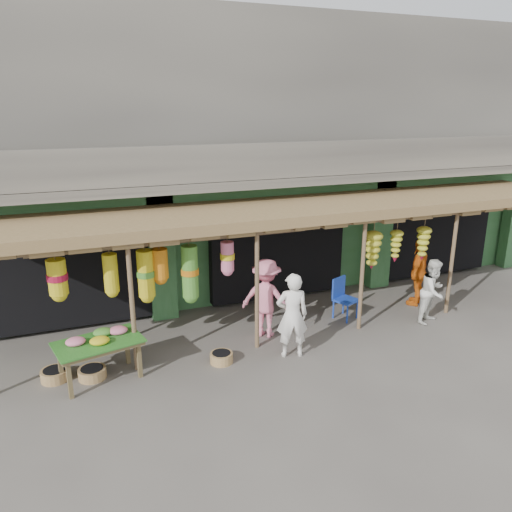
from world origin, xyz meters
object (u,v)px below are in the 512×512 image
object	(u,v)px
flower_table	(99,343)
person_shopper	(266,298)
person_right	(433,291)
person_vendor	(419,272)
blue_chair	(343,296)
person_front	(292,315)

from	to	relation	value
flower_table	person_shopper	distance (m)	3.61
person_right	person_vendor	world-z (taller)	person_vendor
person_right	blue_chair	bearing A→B (deg)	126.42
flower_table	blue_chair	xyz separation A→B (m)	(5.62, 0.82, -0.19)
person_front	person_shopper	size ratio (longest dim) A/B	1.01
flower_table	person_shopper	xyz separation A→B (m)	(3.56, 0.59, 0.14)
blue_chair	person_vendor	xyz separation A→B (m)	(2.20, 0.03, 0.32)
flower_table	person_front	world-z (taller)	person_front
blue_chair	flower_table	bearing A→B (deg)	165.00
flower_table	person_right	distance (m)	7.44
person_right	person_shopper	distance (m)	3.95
flower_table	person_vendor	bearing A→B (deg)	-6.54
blue_chair	person_shopper	distance (m)	2.10
blue_chair	person_vendor	distance (m)	2.22
blue_chair	person_shopper	bearing A→B (deg)	163.06
person_shopper	flower_table	bearing A→B (deg)	49.84
blue_chair	person_shopper	world-z (taller)	person_shopper
person_right	person_shopper	bearing A→B (deg)	143.94
blue_chair	person_front	distance (m)	2.36
flower_table	blue_chair	bearing A→B (deg)	-4.47
person_vendor	flower_table	bearing A→B (deg)	-29.55
person_front	person_shopper	world-z (taller)	person_front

